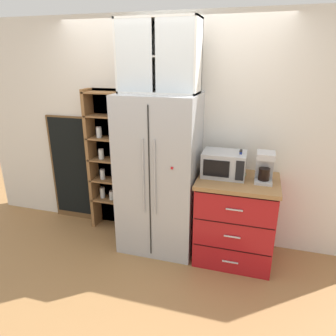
{
  "coord_description": "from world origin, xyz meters",
  "views": [
    {
      "loc": [
        0.99,
        -2.98,
        2.1
      ],
      "look_at": [
        0.1,
        0.03,
        0.97
      ],
      "focal_mm": 32.93,
      "sensor_mm": 36.0,
      "label": 1
    }
  ],
  "objects_px": {
    "coffee_maker": "(265,167)",
    "bottle_cobalt": "(240,166)",
    "chalkboard_menu": "(72,169)",
    "bottle_clear": "(240,165)",
    "mug_sage": "(239,174)",
    "refrigerator": "(159,175)",
    "microwave": "(224,164)"
  },
  "relations": [
    {
      "from": "bottle_cobalt",
      "to": "chalkboard_menu",
      "type": "xyz_separation_m",
      "value": [
        -2.17,
        0.28,
        -0.35
      ]
    },
    {
      "from": "refrigerator",
      "to": "coffee_maker",
      "type": "bearing_deg",
      "value": 0.11
    },
    {
      "from": "refrigerator",
      "to": "bottle_clear",
      "type": "bearing_deg",
      "value": 4.44
    },
    {
      "from": "chalkboard_menu",
      "to": "bottle_cobalt",
      "type": "bearing_deg",
      "value": -7.36
    },
    {
      "from": "bottle_clear",
      "to": "bottle_cobalt",
      "type": "distance_m",
      "value": 0.05
    },
    {
      "from": "microwave",
      "to": "coffee_maker",
      "type": "bearing_deg",
      "value": -5.98
    },
    {
      "from": "coffee_maker",
      "to": "mug_sage",
      "type": "bearing_deg",
      "value": -179.31
    },
    {
      "from": "refrigerator",
      "to": "bottle_cobalt",
      "type": "relative_size",
      "value": 5.94
    },
    {
      "from": "chalkboard_menu",
      "to": "coffee_maker",
      "type": "bearing_deg",
      "value": -6.9
    },
    {
      "from": "mug_sage",
      "to": "bottle_cobalt",
      "type": "height_order",
      "value": "bottle_cobalt"
    },
    {
      "from": "refrigerator",
      "to": "mug_sage",
      "type": "xyz_separation_m",
      "value": [
        0.86,
        -0.0,
        0.1
      ]
    },
    {
      "from": "coffee_maker",
      "to": "chalkboard_menu",
      "type": "bearing_deg",
      "value": 173.1
    },
    {
      "from": "coffee_maker",
      "to": "chalkboard_menu",
      "type": "height_order",
      "value": "chalkboard_menu"
    },
    {
      "from": "bottle_clear",
      "to": "bottle_cobalt",
      "type": "height_order",
      "value": "bottle_cobalt"
    },
    {
      "from": "mug_sage",
      "to": "bottle_clear",
      "type": "height_order",
      "value": "bottle_clear"
    },
    {
      "from": "mug_sage",
      "to": "coffee_maker",
      "type": "bearing_deg",
      "value": 0.69
    },
    {
      "from": "refrigerator",
      "to": "bottle_clear",
      "type": "height_order",
      "value": "refrigerator"
    },
    {
      "from": "refrigerator",
      "to": "microwave",
      "type": "xyz_separation_m",
      "value": [
        0.69,
        0.04,
        0.18
      ]
    },
    {
      "from": "coffee_maker",
      "to": "microwave",
      "type": "bearing_deg",
      "value": 174.02
    },
    {
      "from": "coffee_maker",
      "to": "bottle_cobalt",
      "type": "distance_m",
      "value": 0.24
    },
    {
      "from": "bottle_clear",
      "to": "chalkboard_menu",
      "type": "distance_m",
      "value": 2.21
    },
    {
      "from": "mug_sage",
      "to": "microwave",
      "type": "bearing_deg",
      "value": 164.49
    },
    {
      "from": "microwave",
      "to": "coffee_maker",
      "type": "relative_size",
      "value": 1.42
    },
    {
      "from": "chalkboard_menu",
      "to": "microwave",
      "type": "bearing_deg",
      "value": -7.08
    },
    {
      "from": "microwave",
      "to": "bottle_clear",
      "type": "relative_size",
      "value": 1.5
    },
    {
      "from": "refrigerator",
      "to": "bottle_cobalt",
      "type": "height_order",
      "value": "refrigerator"
    },
    {
      "from": "refrigerator",
      "to": "coffee_maker",
      "type": "relative_size",
      "value": 5.67
    },
    {
      "from": "refrigerator",
      "to": "coffee_maker",
      "type": "xyz_separation_m",
      "value": [
        1.1,
        0.0,
        0.2
      ]
    },
    {
      "from": "bottle_cobalt",
      "to": "mug_sage",
      "type": "bearing_deg",
      "value": -82.97
    },
    {
      "from": "microwave",
      "to": "refrigerator",
      "type": "bearing_deg",
      "value": -176.36
    },
    {
      "from": "bottle_cobalt",
      "to": "chalkboard_menu",
      "type": "distance_m",
      "value": 2.21
    },
    {
      "from": "bottle_clear",
      "to": "mug_sage",
      "type": "bearing_deg",
      "value": -88.51
    }
  ]
}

